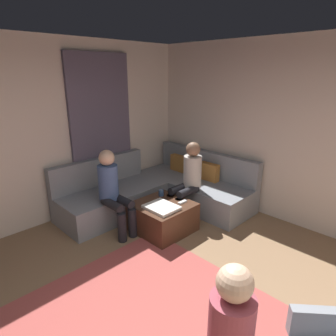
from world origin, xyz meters
name	(u,v)px	position (x,y,z in m)	size (l,w,h in m)	color
wall_back	(321,138)	(0.00, 2.94, 1.35)	(6.00, 0.12, 2.70)	beige
wall_left	(15,138)	(-2.94, 0.00, 1.35)	(0.12, 6.00, 2.70)	beige
curtain_panel	(102,133)	(-2.84, 1.30, 1.25)	(0.06, 1.10, 2.50)	#595166
area_rug	(160,331)	(-0.20, 0.10, 0.01)	(2.60, 2.20, 0.01)	#AD4C47
sectional_couch	(160,191)	(-2.08, 1.88, 0.28)	(2.10, 2.55, 0.87)	gray
ottoman	(163,217)	(-1.45, 1.35, 0.21)	(0.76, 0.76, 0.42)	#4C2D1E
folded_blanket	(161,207)	(-1.35, 1.23, 0.44)	(0.44, 0.36, 0.04)	white
coffee_mug	(161,193)	(-1.67, 1.53, 0.47)	(0.08, 0.08, 0.10)	#334C72
game_remote	(182,202)	(-1.27, 1.57, 0.43)	(0.05, 0.15, 0.02)	white
person_on_couch_back	(188,177)	(-1.49, 1.93, 0.66)	(0.30, 0.60, 1.20)	black
person_on_couch_side	(113,189)	(-1.93, 0.84, 0.66)	(0.60, 0.30, 1.20)	black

